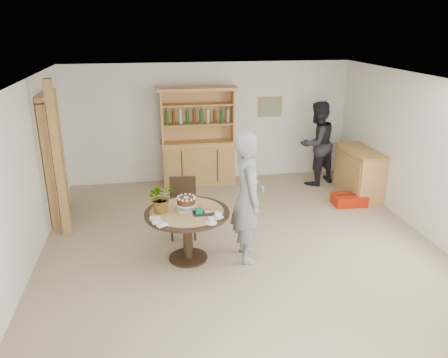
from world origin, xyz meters
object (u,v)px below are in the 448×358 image
(dining_chair, at_px, (183,203))
(teen_boy, at_px, (248,197))
(sideboard, at_px, (359,172))
(red_suitcase, at_px, (349,200))
(adult_person, at_px, (317,143))
(hutch, at_px, (198,152))
(dining_table, at_px, (187,221))

(dining_chair, distance_m, teen_boy, 1.32)
(sideboard, height_order, red_suitcase, sideboard)
(teen_boy, relative_size, adult_person, 1.09)
(hutch, distance_m, sideboard, 3.29)
(red_suitcase, bearing_deg, dining_chair, -165.46)
(dining_table, relative_size, dining_chair, 1.27)
(hutch, distance_m, adult_person, 2.49)
(sideboard, bearing_deg, dining_chair, -162.82)
(dining_table, height_order, adult_person, adult_person)
(dining_chair, bearing_deg, sideboard, 22.95)
(dining_table, xyz_separation_m, teen_boy, (0.85, -0.10, 0.35))
(sideboard, bearing_deg, dining_table, -151.59)
(dining_chair, distance_m, red_suitcase, 3.28)
(teen_boy, bearing_deg, dining_table, 84.72)
(dining_table, relative_size, adult_person, 0.68)
(teen_boy, relative_size, red_suitcase, 3.08)
(dining_table, distance_m, dining_chair, 0.83)
(dining_chair, bearing_deg, hutch, 83.24)
(dining_table, xyz_separation_m, red_suitcase, (3.19, 1.48, -0.50))
(hutch, distance_m, teen_boy, 3.30)
(sideboard, xyz_separation_m, dining_table, (-3.57, -1.93, 0.13))
(teen_boy, bearing_deg, sideboard, -51.82)
(sideboard, xyz_separation_m, dining_chair, (-3.56, -1.10, 0.06))
(hutch, height_order, sideboard, hutch)
(sideboard, xyz_separation_m, red_suitcase, (-0.38, -0.45, -0.37))
(hutch, distance_m, dining_table, 3.22)
(sideboard, distance_m, dining_chair, 3.73)
(hutch, height_order, dining_chair, hutch)
(hutch, xyz_separation_m, red_suitcase, (2.66, -1.69, -0.59))
(red_suitcase, bearing_deg, dining_table, -152.14)
(sideboard, distance_m, teen_boy, 3.43)
(sideboard, bearing_deg, teen_boy, -143.25)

